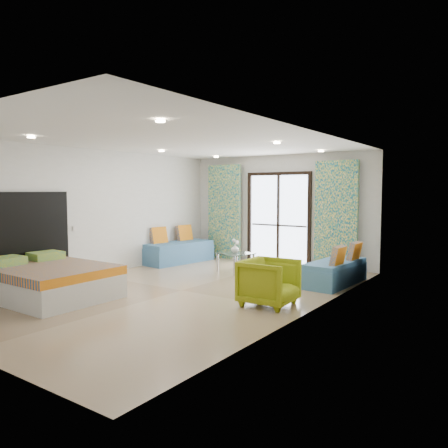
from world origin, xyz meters
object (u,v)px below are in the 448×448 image
Objects in this scene: daybed_left at (178,251)px; coffee_table at (235,255)px; daybed_right at (336,271)px; armchair at (269,280)px; bed at (50,281)px.

daybed_left reaches higher than coffee_table.
coffee_table is (-2.30, -0.05, 0.13)m from daybed_right.
coffee_table is at bearing 41.54° from armchair.
daybed_left is at bearing -179.75° from daybed_right.
coffee_table reaches higher than bed.
bed is 4.09m from daybed_left.
armchair is (-0.31, -2.09, 0.15)m from daybed_right.
armchair is (2.00, -2.04, 0.02)m from coffee_table.
daybed_right is at bearing 3.89° from daybed_left.
coffee_table is at bearing -1.22° from daybed_left.
daybed_right is 2.12m from armchair.
bed is 2.45× the size of armchair.
armchair is at bearing -45.58° from coffee_table.
daybed_left reaches higher than daybed_right.
armchair reaches higher than bed.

